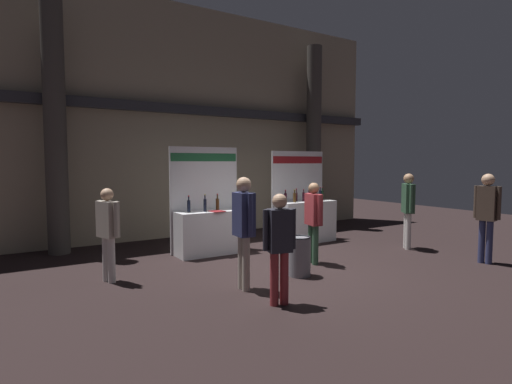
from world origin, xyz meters
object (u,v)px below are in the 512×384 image
object	(u,v)px
visitor_1	(408,204)
visitor_5	(487,210)
exhibitor_booth_1	(305,218)
visitor_3	(313,216)
visitor_2	(244,223)
trash_bin	(300,256)
visitor_0	(279,240)
visitor_4	(108,227)
exhibitor_booth_0	(210,227)

from	to	relation	value
visitor_1	visitor_5	xyz separation A→B (m)	(0.17, -1.73, 0.01)
exhibitor_booth_1	visitor_5	bearing A→B (deg)	-65.62
visitor_3	visitor_5	bearing A→B (deg)	-109.42
visitor_3	visitor_2	bearing A→B (deg)	121.52
trash_bin	visitor_2	distance (m)	1.45
exhibitor_booth_1	trash_bin	distance (m)	3.19
visitor_0	visitor_1	distance (m)	4.96
trash_bin	visitor_5	size ratio (longest dim) A/B	0.40
visitor_3	visitor_4	distance (m)	3.86
visitor_1	visitor_4	world-z (taller)	visitor_1
exhibitor_booth_0	exhibitor_booth_1	size ratio (longest dim) A/B	1.03
exhibitor_booth_0	visitor_3	bearing A→B (deg)	-54.72
exhibitor_booth_0	visitor_0	bearing A→B (deg)	-99.54
visitor_3	visitor_5	xyz separation A→B (m)	(2.96, -1.82, 0.11)
exhibitor_booth_0	visitor_0	distance (m)	3.56
exhibitor_booth_1	visitor_4	size ratio (longest dim) A/B	1.45
visitor_4	visitor_5	xyz separation A→B (m)	(6.72, -2.70, 0.13)
visitor_4	visitor_5	bearing A→B (deg)	48.11
visitor_0	visitor_3	xyz separation A→B (m)	(1.94, 1.57, 0.03)
visitor_4	visitor_5	distance (m)	7.24
trash_bin	visitor_2	bearing A→B (deg)	-172.84
visitor_3	visitor_4	world-z (taller)	visitor_3
visitor_3	trash_bin	bearing A→B (deg)	137.62
visitor_2	visitor_4	distance (m)	2.36
visitor_1	visitor_3	bearing A→B (deg)	126.20
exhibitor_booth_0	trash_bin	size ratio (longest dim) A/B	3.33
exhibitor_booth_0	visitor_1	world-z (taller)	exhibitor_booth_0
exhibitor_booth_1	visitor_5	distance (m)	4.08
exhibitor_booth_0	exhibitor_booth_1	world-z (taller)	exhibitor_booth_0
exhibitor_booth_1	visitor_5	world-z (taller)	exhibitor_booth_1
visitor_5	trash_bin	bearing A→B (deg)	61.00
trash_bin	exhibitor_booth_0	bearing A→B (deg)	103.25
visitor_5	exhibitor_booth_1	bearing A→B (deg)	14.22
exhibitor_booth_0	visitor_1	bearing A→B (deg)	-25.83
exhibitor_booth_0	visitor_1	distance (m)	4.63
visitor_0	visitor_2	size ratio (longest dim) A/B	0.88
exhibitor_booth_1	visitor_3	world-z (taller)	exhibitor_booth_1
exhibitor_booth_0	visitor_2	bearing A→B (deg)	-104.26
trash_bin	visitor_5	xyz separation A→B (m)	(3.73, -1.27, 0.72)
exhibitor_booth_1	visitor_0	size ratio (longest dim) A/B	1.45
exhibitor_booth_0	trash_bin	distance (m)	2.55
visitor_0	visitor_2	distance (m)	0.88
exhibitor_booth_1	visitor_1	distance (m)	2.51
visitor_4	visitor_3	bearing A→B (deg)	56.90
visitor_0	visitor_5	bearing A→B (deg)	-169.18
trash_bin	visitor_2	world-z (taller)	visitor_2
exhibitor_booth_1	trash_bin	world-z (taller)	exhibitor_booth_1
visitor_0	visitor_3	world-z (taller)	visitor_3
trash_bin	exhibitor_booth_1	bearing A→B (deg)	49.64
exhibitor_booth_1	visitor_1	size ratio (longest dim) A/B	1.31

